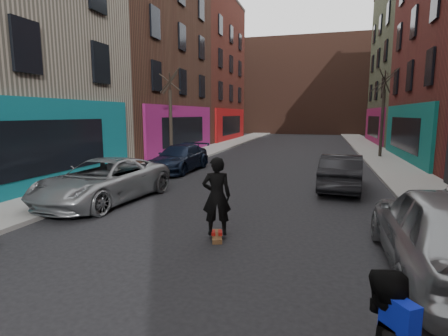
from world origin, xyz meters
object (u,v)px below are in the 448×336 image
Objects in this scene: tree_left_far at (170,106)px; tree_right_far at (383,105)px; parked_left_end at (180,158)px; skateboard at (217,236)px; skateboarder at (217,196)px; parked_left_far at (104,181)px; parked_right_far at (446,231)px; parked_right_end at (341,172)px.

tree_left_far is 13.78m from tree_right_far.
parked_left_end is (-10.80, -8.56, -2.86)m from tree_right_far.
parked_left_end is at bearing 99.27° from skateboard.
tree_left_far reaches higher than skateboarder.
parked_left_end is 10.16m from skateboarder.
parked_left_far is (1.68, -9.19, -2.66)m from tree_left_far.
tree_left_far is at bearing -48.03° from parked_right_far.
parked_right_end is (9.40, -5.07, -2.69)m from tree_left_far.
skateboarder is (4.64, -2.35, 0.31)m from parked_left_far.
tree_left_far is at bearing 105.97° from parked_left_far.
tree_right_far is at bearing -127.53° from skateboarder.
parked_left_end is 0.93× the size of parked_right_far.
parked_left_end is (1.60, -2.56, -2.71)m from tree_left_far.
tree_right_far is at bearing -100.08° from parked_right_end.
parked_left_far is 2.80× the size of skateboarder.
tree_left_far is 9.72m from parked_left_far.
parked_left_end reaches higher than skateboard.
parked_right_far is 4.56m from skateboarder.
parked_left_far is 1.11× the size of parked_left_end.
skateboarder reaches higher than parked_left_far.
tree_left_far is 11.01m from parked_right_end.
tree_right_far is 14.07m from parked_left_end.
parked_left_end is at bearing -12.79° from parked_right_end.
tree_left_far is 16.58m from parked_right_far.
tree_right_far is at bearing 40.26° from parked_left_end.
parked_left_far is at bearing -79.66° from tree_left_far.
parked_left_far is 9.65m from parked_right_far.
parked_right_far is at bearing -44.86° from parked_left_end.
parked_left_end is 8.20m from parked_right_end.
parked_left_end is 10.17m from skateboard.
tree_left_far is at bearing -154.18° from tree_right_far.
parked_right_end is 5.27× the size of skateboard.
tree_left_far is 13.57m from skateboard.
skateboarder is at bearing -9.15° from parked_right_far.
skateboard is (4.64, -2.35, -0.67)m from parked_left_far.
parked_right_end reaches higher than skateboard.
parked_left_end is at bearing -57.97° from tree_left_far.
parked_left_end is at bearing 96.29° from parked_left_far.
parked_right_end is at bearing -28.35° from tree_left_far.
parked_right_far reaches higher than skateboard.
parked_right_far reaches higher than parked_left_end.
parked_left_far is (-10.72, -15.19, -2.81)m from tree_right_far.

